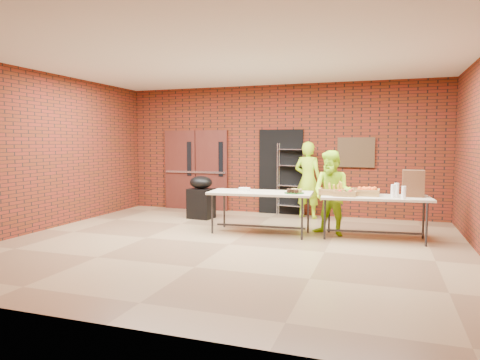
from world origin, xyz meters
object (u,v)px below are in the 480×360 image
at_px(table_right, 375,200).
at_px(volunteer_man, 332,193).
at_px(covered_grill, 201,197).
at_px(volunteer_woman, 308,180).
at_px(wire_rack, 291,180).
at_px(table_left, 260,195).
at_px(coffee_dispenser, 413,183).

bearing_deg(table_right, volunteer_man, 168.21).
distance_m(table_right, covered_grill, 4.04).
height_order(table_right, volunteer_man, volunteer_man).
bearing_deg(volunteer_woman, wire_rack, -13.60).
relative_size(table_left, volunteer_man, 1.26).
distance_m(table_right, coffee_dispenser, 0.74).
bearing_deg(covered_grill, coffee_dispenser, -3.00).
distance_m(covered_grill, volunteer_man, 3.27).
relative_size(wire_rack, table_right, 0.87).
bearing_deg(volunteer_man, volunteer_woman, 132.43).
distance_m(wire_rack, volunteer_woman, 0.51).
height_order(wire_rack, volunteer_woman, volunteer_woman).
xyz_separation_m(coffee_dispenser, covered_grill, (-4.57, 0.80, -0.54)).
bearing_deg(covered_grill, wire_rack, 36.46).
relative_size(table_left, table_right, 1.01).
bearing_deg(volunteer_woman, table_right, 142.14).
bearing_deg(table_right, wire_rack, 127.92).
bearing_deg(volunteer_woman, coffee_dispenser, 155.05).
height_order(wire_rack, covered_grill, wire_rack).
bearing_deg(volunteer_woman, covered_grill, 32.03).
bearing_deg(wire_rack, table_left, -82.87).
bearing_deg(covered_grill, volunteer_man, -9.19).
distance_m(covered_grill, volunteer_woman, 2.55).
height_order(coffee_dispenser, volunteer_man, volunteer_man).
xyz_separation_m(table_left, volunteer_woman, (0.59, 2.01, 0.15)).
bearing_deg(volunteer_man, coffee_dispenser, 23.15).
bearing_deg(table_right, volunteer_woman, 123.75).
relative_size(table_left, coffee_dispenser, 4.24).
distance_m(table_left, table_right, 2.14).
bearing_deg(volunteer_man, table_right, 13.52).
xyz_separation_m(table_left, coffee_dispenser, (2.79, 0.35, 0.29)).
bearing_deg(table_left, table_right, 0.70).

